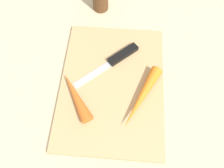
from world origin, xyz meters
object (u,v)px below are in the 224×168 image
cutting_board (112,85)px  carrot_long (142,97)px  carrot_short (76,96)px  knife (119,57)px

cutting_board → carrot_long: carrot_long is taller
cutting_board → carrot_short: carrot_short is taller
cutting_board → knife: 0.08m
cutting_board → carrot_short: 0.10m
carrot_short → cutting_board: bearing=-94.1°
cutting_board → carrot_short: bearing=118.6°
carrot_long → carrot_short: 0.16m
carrot_long → knife: bearing=-126.1°
cutting_board → carrot_long: bearing=-116.0°
knife → carrot_long: (-0.11, -0.06, 0.01)m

